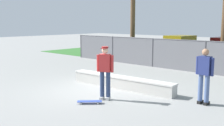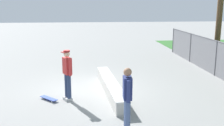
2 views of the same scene
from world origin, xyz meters
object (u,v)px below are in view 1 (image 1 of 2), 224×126
Objects in this scene: skateboarder at (105,70)px; car_yellow at (180,46)px; bystander at (204,74)px; skateboard at (90,101)px; concrete_ledge at (121,82)px.

skateboarder reaches higher than car_yellow.
skateboarder is 3.25m from bystander.
car_yellow is (-3.73, 12.94, 0.77)m from skateboard.
concrete_ledge is 1.93m from skateboarder.
bystander is (2.75, 1.74, -0.02)m from skateboarder.
bystander reaches higher than skateboard.
bystander is at bearing 2.04° from concrete_ledge.
skateboard is 0.16× the size of car_yellow.
bystander reaches higher than concrete_ledge.
concrete_ledge is at bearing -177.96° from bystander.
bystander is (2.78, 2.45, 0.94)m from skateboard.
concrete_ledge is 11.07m from car_yellow.
car_yellow is at bearing 106.09° from skateboard.
skateboarder reaches higher than skateboard.
bystander reaches higher than car_yellow.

